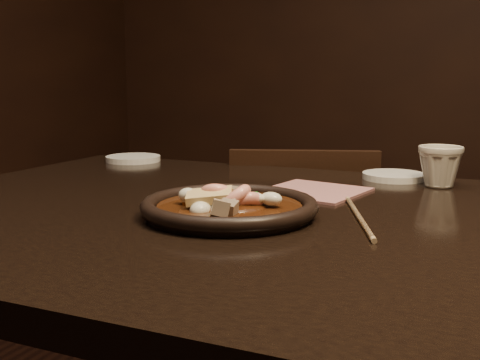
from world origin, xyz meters
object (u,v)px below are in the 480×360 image
at_px(plate, 229,208).
at_px(tea_cup, 440,165).
at_px(table, 356,271).
at_px(chair, 301,281).

xyz_separation_m(plate, tea_cup, (0.26, 0.39, 0.03)).
distance_m(table, chair, 0.70).
bearing_deg(plate, chair, 98.71).
height_order(chair, plate, chair).
xyz_separation_m(table, plate, (-0.18, -0.05, 0.09)).
relative_size(chair, plate, 2.93).
relative_size(table, chair, 2.04).
distance_m(chair, tea_cup, 0.57).
height_order(table, chair, chair).
height_order(table, tea_cup, tea_cup).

